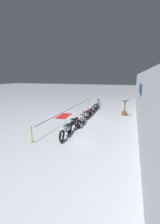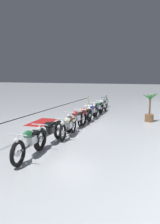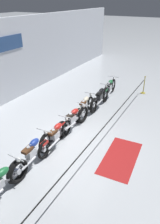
{
  "view_description": "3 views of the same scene",
  "coord_description": "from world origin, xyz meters",
  "px_view_note": "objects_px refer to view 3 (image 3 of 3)",
  "views": [
    {
      "loc": [
        13.12,
        4.4,
        3.89
      ],
      "look_at": [
        1.38,
        0.33,
        0.93
      ],
      "focal_mm": 24.0,
      "sensor_mm": 36.0,
      "label": 1
    },
    {
      "loc": [
        10.53,
        4.4,
        2.63
      ],
      "look_at": [
        -0.06,
        0.45,
        0.74
      ],
      "focal_mm": 35.0,
      "sensor_mm": 36.0,
      "label": 2
    },
    {
      "loc": [
        -6.2,
        -3.59,
        5.1
      ],
      "look_at": [
        0.6,
        0.15,
        0.97
      ],
      "focal_mm": 35.0,
      "sensor_mm": 36.0,
      "label": 3
    }
  ],
  "objects_px": {
    "motorcycle_blue_2": "(32,154)",
    "stanchion_mid_left": "(144,87)",
    "motorcycle_black_6": "(100,98)",
    "motorcycle_green_7": "(109,88)",
    "floor_banner": "(120,158)",
    "motorcycle_cream_5": "(85,106)",
    "stanchion_far_left": "(82,156)",
    "motorcycle_red_4": "(73,120)",
    "motorcycle_red_3": "(56,135)"
  },
  "relations": [
    {
      "from": "motorcycle_blue_2",
      "to": "stanchion_mid_left",
      "type": "height_order",
      "value": "stanchion_mid_left"
    },
    {
      "from": "motorcycle_cream_5",
      "to": "floor_banner",
      "type": "relative_size",
      "value": 0.91
    },
    {
      "from": "motorcycle_blue_2",
      "to": "motorcycle_black_6",
      "type": "height_order",
      "value": "motorcycle_blue_2"
    },
    {
      "from": "motorcycle_cream_5",
      "to": "motorcycle_green_7",
      "type": "distance_m",
      "value": 2.65
    },
    {
      "from": "floor_banner",
      "to": "motorcycle_cream_5",
      "type": "bearing_deg",
      "value": 46.47
    },
    {
      "from": "motorcycle_black_6",
      "to": "stanchion_far_left",
      "type": "height_order",
      "value": "stanchion_far_left"
    },
    {
      "from": "motorcycle_red_3",
      "to": "stanchion_mid_left",
      "type": "xyz_separation_m",
      "value": [
        6.77,
        -1.59,
        -0.11
      ]
    },
    {
      "from": "motorcycle_red_3",
      "to": "motorcycle_blue_2",
      "type": "bearing_deg",
      "value": 176.58
    },
    {
      "from": "motorcycle_blue_2",
      "to": "floor_banner",
      "type": "distance_m",
      "value": 3.1
    },
    {
      "from": "motorcycle_green_7",
      "to": "stanchion_far_left",
      "type": "relative_size",
      "value": 0.19
    },
    {
      "from": "motorcycle_black_6",
      "to": "stanchion_mid_left",
      "type": "xyz_separation_m",
      "value": [
        2.83,
        -1.55,
        -0.12
      ]
    },
    {
      "from": "motorcycle_black_6",
      "to": "motorcycle_red_3",
      "type": "bearing_deg",
      "value": 179.39
    },
    {
      "from": "motorcycle_black_6",
      "to": "motorcycle_cream_5",
      "type": "bearing_deg",
      "value": 168.78
    },
    {
      "from": "motorcycle_red_3",
      "to": "stanchion_mid_left",
      "type": "relative_size",
      "value": 2.13
    },
    {
      "from": "motorcycle_red_4",
      "to": "motorcycle_black_6",
      "type": "distance_m",
      "value": 2.66
    },
    {
      "from": "motorcycle_green_7",
      "to": "floor_banner",
      "type": "relative_size",
      "value": 1.03
    },
    {
      "from": "stanchion_far_left",
      "to": "stanchion_mid_left",
      "type": "relative_size",
      "value": 11.64
    },
    {
      "from": "stanchion_far_left",
      "to": "stanchion_mid_left",
      "type": "height_order",
      "value": "same"
    },
    {
      "from": "motorcycle_blue_2",
      "to": "stanchion_far_left",
      "type": "xyz_separation_m",
      "value": [
        0.38,
        -1.67,
        0.28
      ]
    },
    {
      "from": "motorcycle_black_6",
      "to": "motorcycle_green_7",
      "type": "xyz_separation_m",
      "value": [
        1.41,
        0.05,
        0.01
      ]
    },
    {
      "from": "stanchion_far_left",
      "to": "motorcycle_black_6",
      "type": "bearing_deg",
      "value": 17.71
    },
    {
      "from": "motorcycle_blue_2",
      "to": "floor_banner",
      "type": "relative_size",
      "value": 1.05
    },
    {
      "from": "motorcycle_black_6",
      "to": "floor_banner",
      "type": "relative_size",
      "value": 1.04
    },
    {
      "from": "motorcycle_green_7",
      "to": "stanchion_mid_left",
      "type": "distance_m",
      "value": 2.14
    },
    {
      "from": "stanchion_mid_left",
      "to": "floor_banner",
      "type": "relative_size",
      "value": 0.46
    },
    {
      "from": "motorcycle_black_6",
      "to": "stanchion_far_left",
      "type": "distance_m",
      "value": 5.1
    },
    {
      "from": "motorcycle_red_4",
      "to": "motorcycle_black_6",
      "type": "relative_size",
      "value": 0.99
    },
    {
      "from": "motorcycle_cream_5",
      "to": "motorcycle_black_6",
      "type": "relative_size",
      "value": 0.88
    },
    {
      "from": "motorcycle_blue_2",
      "to": "stanchion_far_left",
      "type": "bearing_deg",
      "value": -77.23
    },
    {
      "from": "stanchion_far_left",
      "to": "motorcycle_cream_5",
      "type": "bearing_deg",
      "value": 26.39
    },
    {
      "from": "motorcycle_red_4",
      "to": "floor_banner",
      "type": "height_order",
      "value": "motorcycle_red_4"
    },
    {
      "from": "motorcycle_green_7",
      "to": "stanchion_mid_left",
      "type": "relative_size",
      "value": 2.24
    },
    {
      "from": "motorcycle_green_7",
      "to": "stanchion_mid_left",
      "type": "xyz_separation_m",
      "value": [
        1.41,
        -1.6,
        -0.13
      ]
    },
    {
      "from": "motorcycle_red_3",
      "to": "motorcycle_red_4",
      "type": "distance_m",
      "value": 1.28
    },
    {
      "from": "motorcycle_cream_5",
      "to": "floor_banner",
      "type": "bearing_deg",
      "value": -130.1
    },
    {
      "from": "stanchion_far_left",
      "to": "motorcycle_green_7",
      "type": "bearing_deg",
      "value": 14.35
    },
    {
      "from": "motorcycle_red_3",
      "to": "motorcycle_cream_5",
      "type": "relative_size",
      "value": 1.07
    },
    {
      "from": "motorcycle_red_4",
      "to": "motorcycle_black_6",
      "type": "bearing_deg",
      "value": -1.49
    },
    {
      "from": "motorcycle_red_3",
      "to": "motorcycle_cream_5",
      "type": "xyz_separation_m",
      "value": [
        2.71,
        0.2,
        -0.0
      ]
    },
    {
      "from": "stanchion_far_left",
      "to": "motorcycle_red_4",
      "type": "bearing_deg",
      "value": 36.5
    },
    {
      "from": "motorcycle_blue_2",
      "to": "motorcycle_green_7",
      "type": "relative_size",
      "value": 1.02
    },
    {
      "from": "motorcycle_black_6",
      "to": "motorcycle_green_7",
      "type": "distance_m",
      "value": 1.41
    },
    {
      "from": "motorcycle_red_3",
      "to": "motorcycle_cream_5",
      "type": "bearing_deg",
      "value": 4.29
    },
    {
      "from": "motorcycle_blue_2",
      "to": "motorcycle_black_6",
      "type": "distance_m",
      "value": 5.23
    },
    {
      "from": "motorcycle_black_6",
      "to": "floor_banner",
      "type": "distance_m",
      "value": 4.19
    },
    {
      "from": "motorcycle_green_7",
      "to": "motorcycle_black_6",
      "type": "bearing_deg",
      "value": -177.79
    },
    {
      "from": "stanchion_mid_left",
      "to": "stanchion_far_left",
      "type": "bearing_deg",
      "value": 180.0
    },
    {
      "from": "motorcycle_red_3",
      "to": "floor_banner",
      "type": "distance_m",
      "value": 2.5
    },
    {
      "from": "motorcycle_blue_2",
      "to": "motorcycle_cream_5",
      "type": "xyz_separation_m",
      "value": [
        3.99,
        0.13,
        -0.01
      ]
    },
    {
      "from": "motorcycle_green_7",
      "to": "floor_banner",
      "type": "height_order",
      "value": "motorcycle_green_7"
    }
  ]
}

